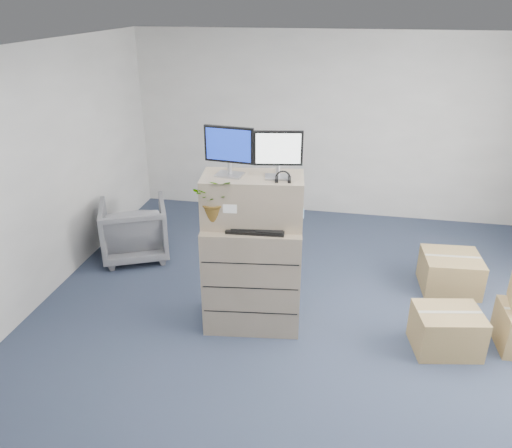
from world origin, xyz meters
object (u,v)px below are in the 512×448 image
object	(u,v)px
office_chair	(134,227)
water_bottle	(265,210)
monitor_right	(278,152)
keyboard	(256,229)
filing_cabinet_lower	(252,275)
potted_plant	(216,204)
monitor_left	(229,148)

from	to	relation	value
office_chair	water_bottle	bearing A→B (deg)	127.28
monitor_right	water_bottle	distance (m)	0.63
keyboard	water_bottle	size ratio (longest dim) A/B	2.17
keyboard	filing_cabinet_lower	bearing A→B (deg)	111.92
filing_cabinet_lower	potted_plant	size ratio (longest dim) A/B	2.29
monitor_left	potted_plant	bearing A→B (deg)	-119.08
monitor_left	water_bottle	distance (m)	0.72
monitor_right	potted_plant	bearing A→B (deg)	-172.62
potted_plant	office_chair	size ratio (longest dim) A/B	0.59
filing_cabinet_lower	keyboard	world-z (taller)	keyboard
keyboard	potted_plant	bearing A→B (deg)	176.67
filing_cabinet_lower	monitor_right	distance (m)	1.35
water_bottle	potted_plant	bearing A→B (deg)	-153.09
filing_cabinet_lower	keyboard	size ratio (longest dim) A/B	2.04
monitor_right	potted_plant	size ratio (longest dim) A/B	0.92
monitor_right	office_chair	xyz separation A→B (m)	(-2.08, 1.12, -1.47)
filing_cabinet_lower	monitor_right	size ratio (longest dim) A/B	2.50
monitor_right	filing_cabinet_lower	bearing A→B (deg)	-178.73
monitor_right	office_chair	bearing A→B (deg)	142.12
water_bottle	potted_plant	xyz separation A→B (m)	(-0.45, -0.23, 0.12)
filing_cabinet_lower	keyboard	xyz separation A→B (m)	(0.06, -0.13, 0.59)
monitor_left	monitor_right	distance (m)	0.47
potted_plant	monitor_left	bearing A→B (deg)	54.42
monitor_right	potted_plant	distance (m)	0.78
monitor_left	keyboard	bearing A→B (deg)	-20.99
monitor_left	water_bottle	xyz separation A→B (m)	(0.34, 0.08, -0.63)
monitor_right	keyboard	size ratio (longest dim) A/B	0.81
monitor_left	potted_plant	distance (m)	0.55
monitor_right	office_chair	world-z (taller)	monitor_right
filing_cabinet_lower	monitor_left	xyz separation A→B (m)	(-0.23, 0.02, 1.34)
keyboard	monitor_right	bearing A→B (deg)	40.83
filing_cabinet_lower	water_bottle	distance (m)	0.72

